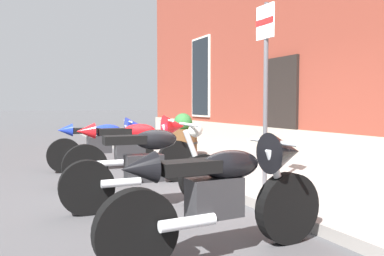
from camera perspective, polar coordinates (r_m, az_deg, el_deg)
ground_plane at (r=5.83m, az=2.18°, el=-8.84°), size 140.00×140.00×0.00m
sidewalk at (r=6.62m, az=13.76°, el=-6.91°), size 26.42×2.97×0.12m
motorcycle_blue_sport at (r=7.51m, az=-12.46°, el=-1.91°), size 0.62×1.98×1.00m
motorcycle_red_sport at (r=6.07m, az=-7.90°, el=-2.83°), size 0.62×2.11×1.07m
motorcycle_black_naked at (r=4.70m, az=-6.20°, el=-5.74°), size 0.62×2.05×1.01m
motorcycle_black_sport at (r=3.24m, az=5.31°, el=-8.97°), size 0.62×2.06×1.00m
parking_sign at (r=5.28m, az=10.68°, el=8.41°), size 0.36×0.07×2.45m
barrel_planter at (r=8.43m, az=-1.31°, el=-1.49°), size 0.63×0.63×0.93m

